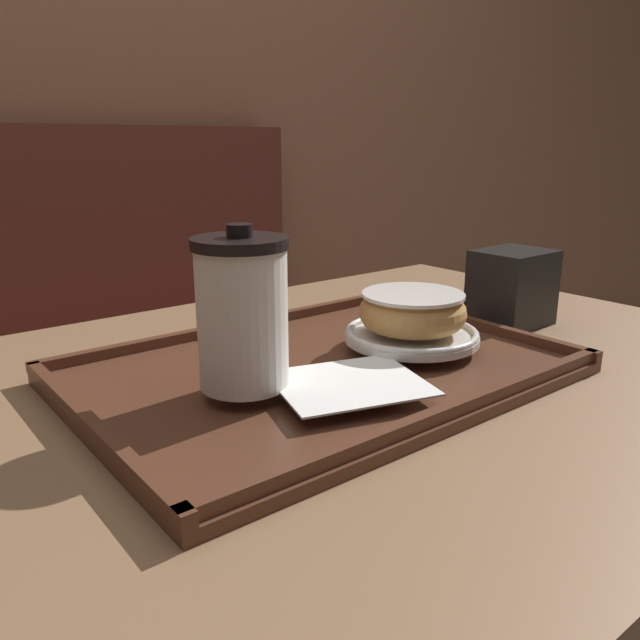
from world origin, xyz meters
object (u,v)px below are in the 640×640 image
coffee_cup_front (242,312)px  napkin_dispenser (510,287)px  donut_chocolate_glazed (412,311)px  spoon (223,326)px

coffee_cup_front → napkin_dispenser: size_ratio=1.46×
donut_chocolate_glazed → spoon: size_ratio=0.88×
donut_chocolate_glazed → spoon: 0.23m
spoon → napkin_dispenser: bearing=-106.9°
coffee_cup_front → spoon: (0.07, 0.17, -0.07)m
napkin_dispenser → donut_chocolate_glazed: bearing=-174.2°
napkin_dispenser → spoon: bearing=157.6°
coffee_cup_front → donut_chocolate_glazed: bearing=-0.8°
coffee_cup_front → napkin_dispenser: coffee_cup_front is taller
donut_chocolate_glazed → napkin_dispenser: napkin_dispenser is taller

